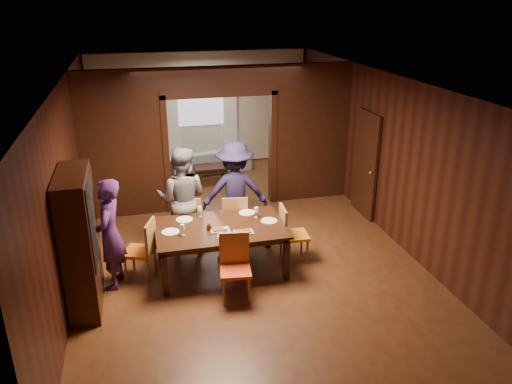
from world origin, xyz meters
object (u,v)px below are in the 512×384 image
object	(u,v)px
chair_far_l	(186,222)
chair_near	(235,269)
dining_table	(221,248)
chair_left	(139,250)
sofa	(209,160)
person_purple	(110,234)
coffee_table	(212,174)
chair_far_r	(234,219)
person_grey	(182,199)
person_navy	(235,191)
chair_right	(294,233)
hutch	(80,242)

from	to	relation	value
chair_far_l	chair_near	size ratio (longest dim) A/B	1.00
dining_table	chair_left	xyz separation A→B (m)	(-1.27, 0.06, 0.10)
sofa	dining_table	xyz separation A→B (m)	(-0.57, -4.85, 0.09)
person_purple	chair_left	bearing A→B (deg)	120.50
sofa	chair_left	distance (m)	5.13
coffee_table	chair_far_l	xyz separation A→B (m)	(-0.94, -3.14, 0.28)
person_purple	chair_far_r	bearing A→B (deg)	125.28
sofa	chair_far_l	xyz separation A→B (m)	(-1.01, -3.94, 0.19)
person_grey	coffee_table	size ratio (longest dim) A/B	2.30
person_purple	chair_left	world-z (taller)	person_purple
person_purple	person_navy	xyz separation A→B (m)	(2.13, 1.14, 0.05)
coffee_table	chair_left	bearing A→B (deg)	-113.99
chair_far_r	chair_left	bearing A→B (deg)	32.32
person_grey	coffee_table	world-z (taller)	person_grey
chair_left	chair_near	size ratio (longest dim) A/B	1.00
person_navy	chair_right	distance (m)	1.38
person_purple	chair_left	distance (m)	0.56
chair_near	hutch	xyz separation A→B (m)	(-2.10, 0.37, 0.52)
dining_table	chair_near	size ratio (longest dim) A/B	2.09
person_navy	person_purple	bearing A→B (deg)	33.33
person_purple	dining_table	distance (m)	1.74
person_grey	person_navy	xyz separation A→B (m)	(0.95, 0.15, -0.01)
sofa	chair_far_l	bearing A→B (deg)	65.94
dining_table	hutch	world-z (taller)	hutch
chair_left	chair_right	size ratio (longest dim) A/B	1.00
dining_table	chair_near	world-z (taller)	chair_near
person_purple	dining_table	world-z (taller)	person_purple
person_navy	chair_far_r	distance (m)	0.50
chair_far_l	person_navy	bearing A→B (deg)	-177.27
hutch	chair_right	bearing A→B (deg)	8.98
coffee_table	chair_right	size ratio (longest dim) A/B	0.82
hutch	person_purple	bearing A→B (deg)	49.01
chair_far_r	person_grey	bearing A→B (deg)	1.42
sofa	chair_near	bearing A→B (deg)	75.27
coffee_table	hutch	bearing A→B (deg)	-119.25
sofa	coffee_table	world-z (taller)	sofa
dining_table	chair_left	size ratio (longest dim) A/B	2.09
dining_table	chair_right	bearing A→B (deg)	0.69
dining_table	chair_left	world-z (taller)	chair_left
chair_right	chair_near	distance (m)	1.48
coffee_table	hutch	world-z (taller)	hutch
chair_far_l	chair_near	distance (m)	1.84
person_grey	chair_right	xyz separation A→B (m)	(1.74, -0.90, -0.43)
chair_near	dining_table	bearing A→B (deg)	101.41
coffee_table	chair_left	xyz separation A→B (m)	(-1.77, -3.98, 0.28)
person_grey	chair_far_r	bearing A→B (deg)	-168.33
dining_table	chair_right	xyz separation A→B (m)	(1.24, 0.01, 0.10)
chair_right	coffee_table	bearing A→B (deg)	13.81
chair_near	hutch	distance (m)	2.20
sofa	hutch	xyz separation A→B (m)	(-2.62, -5.35, 0.71)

